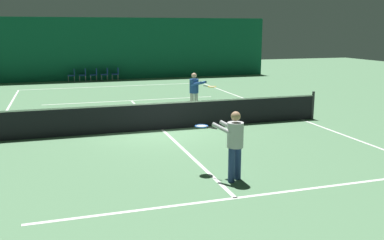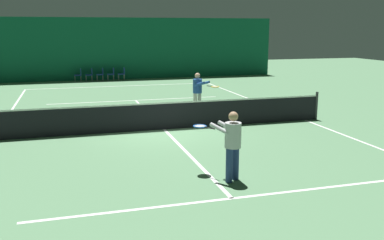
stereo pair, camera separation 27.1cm
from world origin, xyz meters
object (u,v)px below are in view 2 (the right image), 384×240
player_near (231,141)px  courtside_chair_4 (122,73)px  courtside_chair_2 (101,73)px  courtside_chair_1 (90,74)px  tennis_net (164,115)px  player_far (198,89)px  courtside_chair_0 (79,74)px  courtside_chair_3 (112,73)px

player_near → courtside_chair_4: player_near is taller
player_near → courtside_chair_2: 20.47m
courtside_chair_1 → courtside_chair_4: (2.14, 0.00, 0.00)m
tennis_net → courtside_chair_4: bearing=88.3°
courtside_chair_1 → courtside_chair_2: size_ratio=1.00×
player_far → courtside_chair_0: player_far is taller
player_far → courtside_chair_0: 13.11m
courtside_chair_0 → courtside_chair_2: same height
courtside_chair_2 → courtside_chair_3: size_ratio=1.00×
tennis_net → courtside_chair_4: 15.05m
courtside_chair_2 → courtside_chair_4: same height
tennis_net → courtside_chair_2: (-0.97, 15.04, -0.03)m
tennis_net → player_near: (0.36, -5.39, 0.43)m
tennis_net → courtside_chair_3: bearing=91.0°
courtside_chair_4 → courtside_chair_3: bearing=-90.0°
courtside_chair_1 → courtside_chair_3: same height
courtside_chair_2 → courtside_chair_3: same height
player_near → courtside_chair_2: size_ratio=1.93×
player_far → courtside_chair_3: (-2.32, 12.32, -0.47)m
courtside_chair_0 → courtside_chair_2: bearing=90.0°
tennis_net → courtside_chair_0: size_ratio=14.29×
player_near → courtside_chair_3: (-0.62, 20.43, -0.46)m
player_near → courtside_chair_2: player_near is taller
player_near → courtside_chair_4: bearing=-32.7°
courtside_chair_0 → courtside_chair_4: (2.85, 0.00, 0.00)m
courtside_chair_2 → courtside_chair_3: 0.71m
courtside_chair_3 → player_near: bearing=1.7°
courtside_chair_1 → courtside_chair_4: bearing=90.0°
courtside_chair_2 → player_near: bearing=3.7°
courtside_chair_0 → courtside_chair_3: 2.14m
player_far → courtside_chair_2: 12.69m
player_far → courtside_chair_1: (-3.75, 12.32, -0.47)m
tennis_net → courtside_chair_3: (-0.26, 15.04, -0.03)m
courtside_chair_1 → player_near: bearing=5.7°
player_far → courtside_chair_2: size_ratio=1.94×
tennis_net → courtside_chair_3: 15.04m
courtside_chair_4 → courtside_chair_0: bearing=-90.0°
courtside_chair_0 → courtside_chair_3: same height
courtside_chair_2 → tennis_net: bearing=3.7°
courtside_chair_3 → player_far: bearing=10.7°
player_near → player_far: bearing=-44.2°
courtside_chair_2 → courtside_chair_3: (0.71, 0.00, 0.00)m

